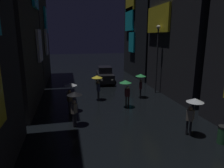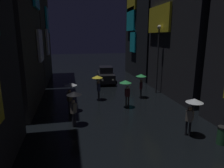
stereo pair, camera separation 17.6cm
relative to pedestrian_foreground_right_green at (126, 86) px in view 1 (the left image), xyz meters
The scene contains 11 objects.
building_left_far 16.08m from the pedestrian_foreground_right_green, 126.23° to the left, with size 4.25×8.85×17.32m.
building_right_far 14.82m from the pedestrian_foreground_right_green, 61.13° to the left, with size 4.25×8.71×16.55m.
pedestrian_foreground_right_green is the anchor object (origin of this frame).
pedestrian_near_crossing_clear 5.50m from the pedestrian_foreground_right_green, 66.42° to the right, with size 0.90×0.90×2.12m.
pedestrian_midstreet_centre_green 2.80m from the pedestrian_foreground_right_green, 46.70° to the left, with size 0.90×0.90×2.12m.
pedestrian_midstreet_left_black 4.57m from the pedestrian_foreground_right_green, 148.03° to the right, with size 0.90×0.90×2.12m.
pedestrian_far_right_clear 4.07m from the pedestrian_foreground_right_green, behind, with size 0.90×0.90×2.12m.
pedestrian_foreground_left_yellow 2.85m from the pedestrian_foreground_right_green, 129.65° to the left, with size 0.90×0.90×2.12m.
car_distant 8.45m from the pedestrian_foreground_right_green, 90.17° to the left, with size 2.46×4.25×1.92m.
streetlamp_right_far 5.56m from the pedestrian_foreground_right_green, 39.89° to the left, with size 0.36×0.36×6.26m.
trash_bin 7.02m from the pedestrian_foreground_right_green, 62.17° to the right, with size 0.46×0.46×0.93m.
Camera 1 is at (-3.11, -3.05, 5.27)m, focal length 32.00 mm.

